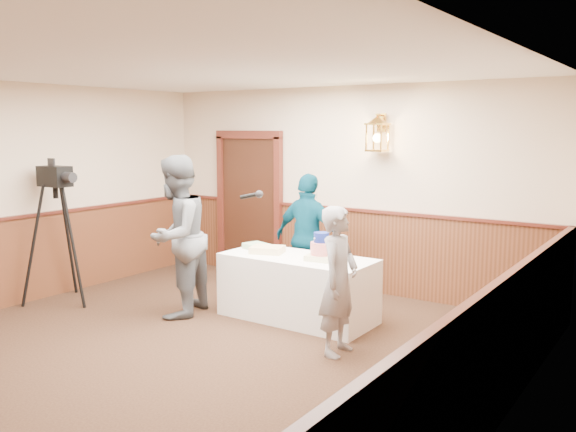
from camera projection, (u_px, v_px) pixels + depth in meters
name	position (u px, v px, depth m)	size (l,w,h in m)	color
ground	(161.00, 364.00, 5.81)	(7.00, 7.00, 0.00)	black
room_shell	(187.00, 201.00, 5.99)	(6.02, 7.02, 2.81)	beige
display_table	(298.00, 288.00, 7.14)	(1.80, 0.80, 0.75)	white
tiered_cake	(321.00, 249.00, 6.88)	(0.35, 0.35, 0.32)	beige
sheet_cake_yellow	(267.00, 250.00, 7.28)	(0.38, 0.29, 0.08)	#F7D893
sheet_cake_green	(256.00, 246.00, 7.51)	(0.30, 0.24, 0.07)	#A8E19F
interviewer	(176.00, 236.00, 7.20)	(1.63, 1.09, 1.92)	slate
baker	(339.00, 281.00, 5.99)	(0.54, 0.35, 1.48)	gray
assistant_p	(309.00, 238.00, 7.80)	(0.97, 0.41, 1.66)	#074159
tv_camera_rig	(58.00, 242.00, 7.76)	(0.69, 0.64, 1.76)	black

